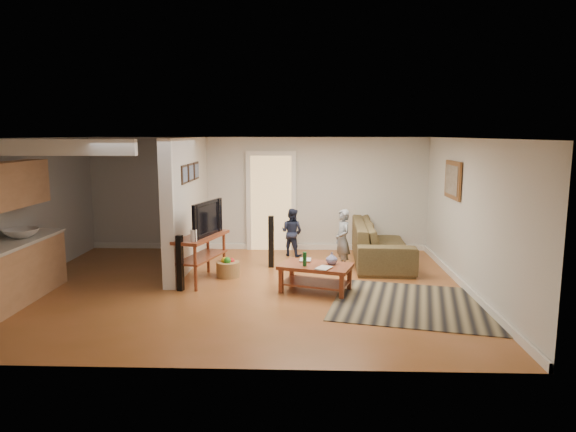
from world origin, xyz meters
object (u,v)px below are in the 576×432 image
object	(u,v)px
toddler	(292,255)
sofa	(380,260)
speaker_right	(271,242)
child	(342,270)
toy_basket	(228,268)
speaker_left	(180,263)
tv_console	(202,240)
coffee_table	(317,270)

from	to	relation	value
toddler	sofa	bearing A→B (deg)	-163.17
speaker_right	child	xyz separation A→B (m)	(1.37, -0.15, -0.51)
toy_basket	toddler	distance (m)	2.02
sofa	speaker_right	size ratio (longest dim) A/B	2.73
sofa	speaker_left	distance (m)	4.23
tv_console	toddler	distance (m)	2.61
tv_console	toy_basket	xyz separation A→B (m)	(0.40, 0.31, -0.59)
speaker_left	toy_basket	distance (m)	1.13
sofa	child	distance (m)	1.12
tv_console	toy_basket	world-z (taller)	tv_console
tv_console	child	world-z (taller)	tv_console
sofa	toddler	world-z (taller)	toddler
sofa	toy_basket	bearing A→B (deg)	116.46
coffee_table	toddler	bearing A→B (deg)	100.77
tv_console	toddler	xyz separation A→B (m)	(1.51, 1.99, -0.75)
speaker_right	toddler	bearing A→B (deg)	72.75
speaker_right	tv_console	bearing A→B (deg)	-134.78
tv_console	speaker_left	size ratio (longest dim) A/B	1.49
toddler	speaker_right	bearing A→B (deg)	97.86
child	tv_console	bearing A→B (deg)	-89.14
tv_console	toy_basket	size ratio (longest dim) A/B	3.29
speaker_left	toy_basket	size ratio (longest dim) A/B	2.21
sofa	coffee_table	world-z (taller)	coffee_table
tv_console	toddler	size ratio (longest dim) A/B	1.37
sofa	toddler	bearing A→B (deg)	80.80
child	sofa	bearing A→B (deg)	113.79
coffee_table	tv_console	bearing A→B (deg)	165.67
coffee_table	speaker_right	xyz separation A→B (m)	(-0.85, 1.52, 0.15)
coffee_table	tv_console	xyz separation A→B (m)	(-1.99, 0.51, 0.40)
coffee_table	tv_console	world-z (taller)	tv_console
child	toddler	bearing A→B (deg)	-156.84
speaker_left	child	xyz separation A→B (m)	(2.77, 1.42, -0.47)
toddler	coffee_table	bearing A→B (deg)	129.49
speaker_right	child	bearing A→B (deg)	-2.62
speaker_right	child	distance (m)	1.47
sofa	child	world-z (taller)	child
toy_basket	toddler	xyz separation A→B (m)	(1.12, 1.68, -0.16)
speaker_right	sofa	bearing A→B (deg)	18.81
speaker_right	toy_basket	distance (m)	1.08
tv_console	speaker_right	xyz separation A→B (m)	(1.14, 1.01, -0.24)
child	speaker_left	bearing A→B (deg)	-80.99
sofa	speaker_right	xyz separation A→B (m)	(-2.20, -0.60, 0.51)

